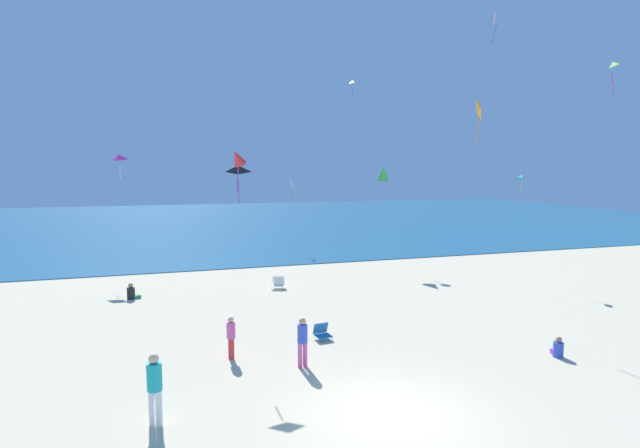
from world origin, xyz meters
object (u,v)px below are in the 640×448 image
object	(u,v)px
person_4	(558,349)
kite_black	(238,169)
kite_lime	(613,65)
kite_pink	(495,15)
kite_magenta	(119,157)
kite_red	(237,158)
kite_teal	(522,176)
beach_chair_mid_beach	(322,332)
person_3	(302,339)
person_0	(132,293)
kite_white	(293,186)
person_2	(155,384)
kite_yellow	(352,82)
kite_green	(383,173)
kite_orange	(478,111)
beach_chair_far_left	(278,283)
person_1	(231,335)

from	to	relation	value
person_4	kite_black	distance (m)	12.01
kite_lime	kite_pink	bearing A→B (deg)	78.62
kite_magenta	kite_red	bearing A→B (deg)	-75.37
kite_red	kite_teal	world-z (taller)	kite_red
beach_chair_mid_beach	person_3	bearing A→B (deg)	-38.59
person_3	person_0	bearing A→B (deg)	-161.83
kite_white	person_2	bearing A→B (deg)	-111.58
beach_chair_mid_beach	kite_yellow	world-z (taller)	kite_yellow
person_0	kite_pink	size ratio (longest dim) A/B	0.35
kite_green	kite_orange	xyz separation A→B (m)	(-0.23, -9.96, 2.65)
kite_pink	kite_black	bearing A→B (deg)	-153.23
kite_lime	kite_teal	size ratio (longest dim) A/B	1.34
beach_chair_far_left	person_4	distance (m)	13.54
kite_black	kite_white	bearing A→B (deg)	70.35
kite_pink	kite_green	xyz separation A→B (m)	(-5.21, 3.44, -8.88)
beach_chair_mid_beach	kite_black	xyz separation A→B (m)	(-2.79, 0.60, 5.77)
kite_lime	kite_magenta	world-z (taller)	kite_lime
kite_yellow	kite_green	world-z (taller)	kite_yellow
kite_yellow	kite_lime	bearing A→B (deg)	-82.84
person_2	person_3	distance (m)	4.86
person_1	kite_teal	bearing A→B (deg)	4.19
kite_pink	kite_orange	world-z (taller)	kite_pink
person_0	kite_pink	xyz separation A→B (m)	(19.79, 0.54, 14.44)
beach_chair_mid_beach	kite_red	distance (m)	7.18
kite_pink	kite_black	distance (m)	19.72
person_1	person_4	bearing A→B (deg)	-35.22
kite_red	kite_green	bearing A→B (deg)	52.02
kite_lime	kite_white	distance (m)	22.79
kite_yellow	kite_red	bearing A→B (deg)	-118.85
person_2	kite_magenta	bearing A→B (deg)	41.83
person_0	person_3	world-z (taller)	person_3
person_1	kite_white	bearing A→B (deg)	51.46
beach_chair_far_left	person_2	bearing A→B (deg)	-3.08
person_0	person_3	size ratio (longest dim) A/B	0.49
beach_chair_far_left	kite_lime	size ratio (longest dim) A/B	0.70
person_4	kite_teal	world-z (taller)	kite_teal
person_1	kite_green	xyz separation A→B (m)	(11.14, 12.92, 5.04)
kite_white	kite_black	size ratio (longest dim) A/B	1.54
kite_yellow	beach_chair_far_left	bearing A→B (deg)	-126.67
beach_chair_far_left	kite_yellow	distance (m)	18.46
person_0	kite_red	world-z (taller)	kite_red
person_4	kite_red	distance (m)	11.80
kite_black	kite_orange	world-z (taller)	kite_orange
person_2	kite_green	world-z (taller)	kite_green
beach_chair_mid_beach	kite_orange	size ratio (longest dim) A/B	0.33
beach_chair_mid_beach	person_0	size ratio (longest dim) A/B	0.85
kite_lime	kite_pink	xyz separation A→B (m)	(2.00, 9.92, 4.79)
person_1	kite_yellow	size ratio (longest dim) A/B	1.09
person_1	person_3	xyz separation A→B (m)	(1.99, -1.31, 0.09)
kite_pink	kite_white	xyz separation A→B (m)	(-8.97, 11.17, -9.90)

